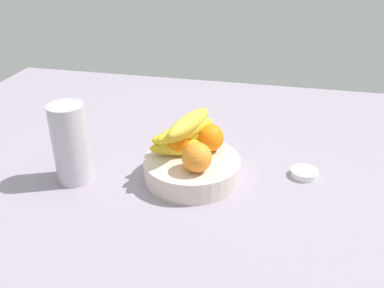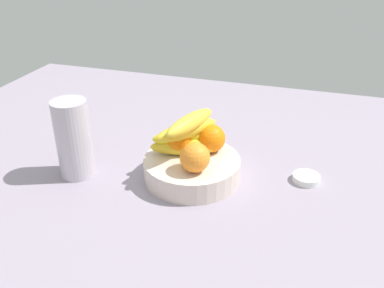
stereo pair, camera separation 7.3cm
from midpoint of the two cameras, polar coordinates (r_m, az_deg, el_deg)
name	(u,v)px [view 1 (the left image)]	position (r cm, az deg, el deg)	size (l,w,h in cm)	color
ground_plane	(199,182)	(103.49, -1.10, -5.28)	(180.00, 140.00, 3.00)	gray
fruit_bowl	(192,168)	(101.09, -2.08, -3.38)	(23.33, 23.33, 5.34)	beige
orange_front_left	(197,157)	(93.36, -1.58, -1.88)	(6.90, 6.90, 6.90)	orange
orange_front_right	(210,138)	(101.81, 0.40, 0.83)	(6.90, 6.90, 6.90)	orange
orange_center	(178,140)	(100.96, -4.07, 0.51)	(6.90, 6.90, 6.90)	orange
banana_bunch	(186,134)	(99.54, -2.89, 1.32)	(17.40, 17.38, 10.60)	yellow
thermos_tumbler	(71,144)	(102.21, -18.27, 0.00)	(8.39, 8.39, 19.44)	#BEB4C0
jar_lid	(304,173)	(105.43, 13.18, -3.94)	(6.57, 6.57, 1.63)	white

